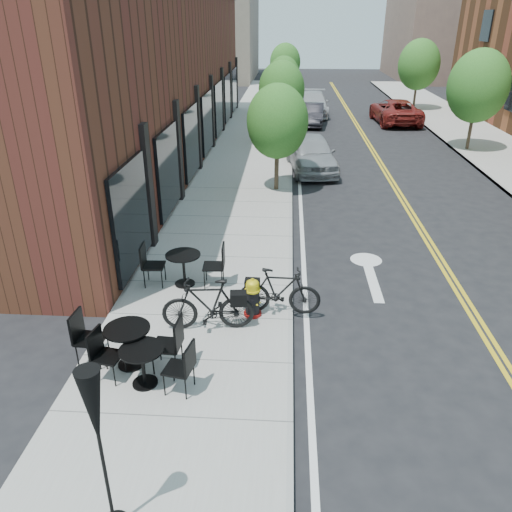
{
  "coord_description": "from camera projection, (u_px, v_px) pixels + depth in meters",
  "views": [
    {
      "loc": [
        -0.21,
        -9.05,
        5.93
      ],
      "look_at": [
        -0.87,
        1.25,
        1.0
      ],
      "focal_mm": 35.0,
      "sensor_mm": 36.0,
      "label": 1
    }
  ],
  "objects": [
    {
      "name": "bicycle_left",
      "position": [
        208.0,
        305.0,
        10.09
      ],
      "size": [
        1.93,
        0.72,
        1.13
      ],
      "primitive_type": "imported",
      "rotation": [
        0.0,
        0.0,
        -1.47
      ],
      "color": "black",
      "rests_on": "sidewalk_near"
    },
    {
      "name": "parked_car_b",
      "position": [
        312.0,
        115.0,
        30.28
      ],
      "size": [
        1.61,
        3.96,
        1.28
      ],
      "primitive_type": "imported",
      "rotation": [
        0.0,
        0.0,
        -0.07
      ],
      "color": "black",
      "rests_on": "ground"
    },
    {
      "name": "tree_far_c",
      "position": [
        419.0,
        65.0,
        34.09
      ],
      "size": [
        2.8,
        2.8,
        4.62
      ],
      "color": "#382B1E",
      "rests_on": "sidewalk_far"
    },
    {
      "name": "patio_umbrella",
      "position": [
        96.0,
        420.0,
        5.55
      ],
      "size": [
        0.4,
        0.4,
        2.46
      ],
      "color": "black",
      "rests_on": "sidewalk_near"
    },
    {
      "name": "parked_car_c",
      "position": [
        313.0,
        104.0,
        33.4
      ],
      "size": [
        2.22,
        5.15,
        1.48
      ],
      "primitive_type": "imported",
      "rotation": [
        0.0,
        0.0,
        -0.03
      ],
      "color": "#AAAAAF",
      "rests_on": "ground"
    },
    {
      "name": "tree_near_b",
      "position": [
        282.0,
        89.0,
        24.86
      ],
      "size": [
        2.3,
        2.3,
        3.98
      ],
      "color": "#382B1E",
      "rests_on": "sidewalk_near"
    },
    {
      "name": "tree_near_c",
      "position": [
        284.0,
        76.0,
        32.14
      ],
      "size": [
        2.1,
        2.1,
        3.67
      ],
      "color": "#382B1E",
      "rests_on": "sidewalk_near"
    },
    {
      "name": "bistro_set_c",
      "position": [
        184.0,
        265.0,
        11.82
      ],
      "size": [
        1.93,
        0.87,
        1.04
      ],
      "rotation": [
        0.0,
        0.0,
        0.05
      ],
      "color": "black",
      "rests_on": "sidewalk_near"
    },
    {
      "name": "building_near",
      "position": [
        148.0,
        79.0,
        22.16
      ],
      "size": [
        5.0,
        28.0,
        7.0
      ],
      "primitive_type": "cube",
      "color": "#4C2718",
      "rests_on": "ground"
    },
    {
      "name": "parked_car_a",
      "position": [
        311.0,
        153.0,
        21.1
      ],
      "size": [
        2.37,
        4.66,
        1.52
      ],
      "primitive_type": "imported",
      "rotation": [
        0.0,
        0.0,
        0.13
      ],
      "color": "#93969A",
      "rests_on": "ground"
    },
    {
      "name": "bistro_set_a",
      "position": [
        128.0,
        341.0,
        9.03
      ],
      "size": [
        1.95,
        0.89,
        1.04
      ],
      "rotation": [
        0.0,
        0.0,
        -0.07
      ],
      "color": "black",
      "rests_on": "sidewalk_near"
    },
    {
      "name": "bg_building_left",
      "position": [
        217.0,
        28.0,
        52.22
      ],
      "size": [
        8.0,
        14.0,
        10.0
      ],
      "primitive_type": "cube",
      "color": "#726656",
      "rests_on": "ground"
    },
    {
      "name": "tree_near_d",
      "position": [
        285.0,
        62.0,
        39.24
      ],
      "size": [
        2.4,
        2.4,
        4.11
      ],
      "color": "#382B1E",
      "rests_on": "sidewalk_near"
    },
    {
      "name": "fire_hydrant",
      "position": [
        253.0,
        298.0,
        10.63
      ],
      "size": [
        0.41,
        0.41,
        0.88
      ],
      "rotation": [
        0.0,
        0.0,
        -0.06
      ],
      "color": "maroon",
      "rests_on": "sidewalk_near"
    },
    {
      "name": "tree_near_a",
      "position": [
        277.0,
        122.0,
        17.71
      ],
      "size": [
        2.2,
        2.2,
        3.81
      ],
      "color": "#382B1E",
      "rests_on": "sidewalk_near"
    },
    {
      "name": "ground",
      "position": [
        293.0,
        324.0,
        10.69
      ],
      "size": [
        120.0,
        120.0,
        0.0
      ],
      "primitive_type": "plane",
      "color": "black",
      "rests_on": "ground"
    },
    {
      "name": "bistro_set_b",
      "position": [
        143.0,
        361.0,
        8.56
      ],
      "size": [
        1.83,
        0.9,
        0.96
      ],
      "rotation": [
        0.0,
        0.0,
        -0.19
      ],
      "color": "black",
      "rests_on": "sidewalk_near"
    },
    {
      "name": "parked_car_far",
      "position": [
        395.0,
        111.0,
        30.84
      ],
      "size": [
        2.71,
        5.39,
        1.46
      ],
      "primitive_type": "imported",
      "rotation": [
        0.0,
        0.0,
        3.2
      ],
      "color": "maroon",
      "rests_on": "ground"
    },
    {
      "name": "tree_far_b",
      "position": [
        478.0,
        86.0,
        23.28
      ],
      "size": [
        2.8,
        2.8,
        4.62
      ],
      "color": "#382B1E",
      "rests_on": "sidewalk_far"
    },
    {
      "name": "bg_building_right",
      "position": [
        446.0,
        17.0,
        52.2
      ],
      "size": [
        10.0,
        16.0,
        12.0
      ],
      "primitive_type": "cube",
      "color": "brown",
      "rests_on": "ground"
    },
    {
      "name": "sidewalk_near",
      "position": [
        242.0,
        182.0,
        19.78
      ],
      "size": [
        4.0,
        70.0,
        0.12
      ],
      "primitive_type": "cube",
      "color": "#9E9B93",
      "rests_on": "ground"
    },
    {
      "name": "bicycle_right",
      "position": [
        279.0,
        291.0,
        10.66
      ],
      "size": [
        1.79,
        0.56,
        1.06
      ],
      "primitive_type": "imported",
      "rotation": [
        0.0,
        0.0,
        1.54
      ],
      "color": "black",
      "rests_on": "sidewalk_near"
    }
  ]
}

